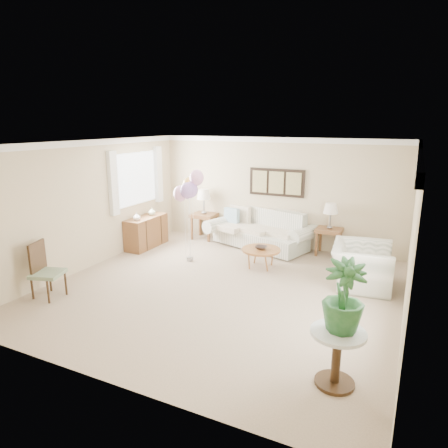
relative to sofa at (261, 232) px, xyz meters
name	(u,v)px	position (x,y,z in m)	size (l,w,h in m)	color
ground_plane	(222,289)	(0.26, -2.68, -0.36)	(6.00, 6.00, 0.00)	tan
room_shell	(219,199)	(0.15, -2.59, 1.26)	(6.04, 6.04, 2.60)	#C4B491
wall_art_triptych	(277,182)	(0.26, 0.28, 1.19)	(1.35, 0.06, 0.65)	black
sofa	(261,232)	(0.00, 0.00, 0.00)	(2.74, 1.55, 0.92)	silver
end_table_left	(204,218)	(-1.58, 0.04, 0.19)	(0.61, 0.55, 0.66)	brown
end_table_right	(329,233)	(1.60, 0.09, 0.16)	(0.57, 0.52, 0.62)	brown
lamp_left	(204,195)	(-1.58, 0.04, 0.78)	(0.36, 0.36, 0.63)	gray
lamp_right	(331,209)	(1.60, 0.09, 0.70)	(0.33, 0.33, 0.58)	gray
coffee_table	(261,250)	(0.50, -1.34, 0.01)	(0.80, 0.80, 0.40)	#975933
decor_bowl	(261,248)	(0.50, -1.35, 0.07)	(0.24, 0.24, 0.06)	#322621
armchair	(362,266)	(2.49, -1.43, 0.02)	(1.19, 1.04, 0.77)	silver
side_table	(337,345)	(2.61, -4.57, 0.15)	(0.62, 0.62, 0.68)	silver
potted_plant	(344,296)	(2.64, -4.54, 0.73)	(0.46, 0.46, 0.82)	#195423
accent_chair	(44,269)	(-2.35, -4.28, 0.14)	(0.59, 0.59, 0.97)	gray
credenza	(146,232)	(-2.50, -1.18, 0.01)	(0.46, 1.20, 0.74)	brown
vase_white	(137,217)	(-2.48, -1.55, 0.47)	(0.17, 0.17, 0.18)	white
vase_sage	(152,211)	(-2.48, -0.96, 0.47)	(0.17, 0.17, 0.18)	beige
balloon_cluster	(189,188)	(-1.03, -1.61, 1.25)	(0.63, 0.54, 1.99)	gray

